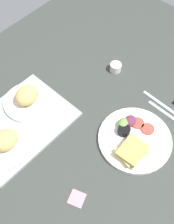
{
  "coord_description": "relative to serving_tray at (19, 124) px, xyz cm",
  "views": [
    {
      "loc": [
        -44.9,
        -37.87,
        100.83
      ],
      "look_at": [
        2.0,
        3.0,
        4.0
      ],
      "focal_mm": 43.05,
      "sensor_mm": 36.0,
      "label": 1
    }
  ],
  "objects": [
    {
      "name": "espresso_cup",
      "position": [
        52.4,
        -11.93,
        1.2
      ],
      "size": [
        5.6,
        5.6,
        4.0
      ],
      "primitive_type": "cylinder",
      "color": "silver",
      "rests_on": "ground_plane"
    },
    {
      "name": "serving_tray",
      "position": [
        0.0,
        0.0,
        0.0
      ],
      "size": [
        45.91,
        34.25,
        1.6
      ],
      "primitive_type": "cube",
      "rotation": [
        0.0,
        0.0,
        -0.03
      ],
      "color": "#9EA0A3",
      "rests_on": "ground_plane"
    },
    {
      "name": "knife",
      "position": [
        49.96,
        -39.85,
        -0.55
      ],
      "size": [
        2.6,
        19.05,
        0.5
      ],
      "primitive_type": "cube",
      "rotation": [
        0.0,
        0.0,
        1.51
      ],
      "color": "#B7B7BC",
      "rests_on": "ground_plane"
    },
    {
      "name": "fork",
      "position": [
        46.96,
        -43.85,
        -0.55
      ],
      "size": [
        2.17,
        17.05,
        0.5
      ],
      "primitive_type": "cube",
      "rotation": [
        0.0,
        0.0,
        1.53
      ],
      "color": "#B7B7BC",
      "rests_on": "ground_plane"
    },
    {
      "name": "ground_plane",
      "position": [
        20.5,
        -22.33,
        -2.3
      ],
      "size": [
        190.0,
        150.0,
        3.0
      ],
      "primitive_type": "cube",
      "color": "#383D38"
    },
    {
      "name": "bread_plate_far",
      "position": [
        10.24,
        4.98,
        3.82
      ],
      "size": [
        21.33,
        21.33,
        8.72
      ],
      "color": "white",
      "rests_on": "serving_tray"
    },
    {
      "name": "plate_with_salad",
      "position": [
        26.32,
        -41.45,
        0.83
      ],
      "size": [
        30.63,
        30.63,
        5.4
      ],
      "color": "white",
      "rests_on": "ground_plane"
    },
    {
      "name": "sticky_note",
      "position": [
        -6.72,
        -39.83,
        -0.74
      ],
      "size": [
        7.1,
        7.1,
        0.12
      ],
      "primitive_type": "cube",
      "rotation": [
        0.0,
        0.0,
        0.33
      ],
      "color": "pink",
      "rests_on": "ground_plane"
    },
    {
      "name": "bread_plate_near",
      "position": [
        -9.78,
        -4.92,
        3.72
      ],
      "size": [
        20.65,
        20.65,
        8.47
      ],
      "color": "white",
      "rests_on": "serving_tray"
    }
  ]
}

